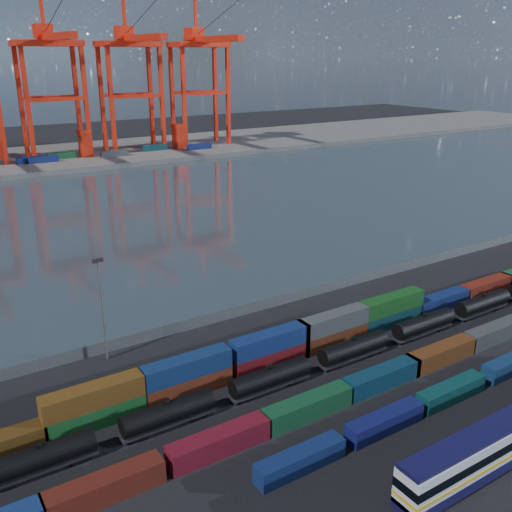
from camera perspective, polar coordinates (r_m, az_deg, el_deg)
ground at (r=86.41m, az=11.05°, el=-11.94°), size 700.00×700.00×0.00m
harbor_water at (r=171.49m, az=-13.70°, el=3.92°), size 700.00×700.00×0.00m
far_quay at (r=270.77m, az=-21.32°, el=8.97°), size 700.00×70.00×2.00m
container_row_south at (r=70.54m, az=7.44°, el=-18.07°), size 138.83×2.33×4.97m
container_row_mid at (r=83.78m, az=12.04°, el=-11.98°), size 141.95×2.62×2.79m
container_row_north at (r=85.02m, az=-0.68°, el=-10.22°), size 143.14×2.65×5.64m
tanker_string at (r=85.31m, az=5.80°, el=-10.57°), size 121.12×2.71×3.88m
waterfront_fence at (r=105.23m, az=0.59°, el=-4.93°), size 160.12×0.12×2.20m
yard_light_mast at (r=88.57m, az=-15.16°, el=-4.67°), size 1.60×0.40×16.60m
gantry_cranes at (r=259.09m, az=-23.86°, el=17.68°), size 202.09×52.02×70.45m
quay_containers at (r=254.32m, az=-23.10°, el=8.67°), size 172.58×10.99×2.60m
straddle_carriers at (r=259.56m, az=-21.57°, el=10.07°), size 140.00×7.00×11.10m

